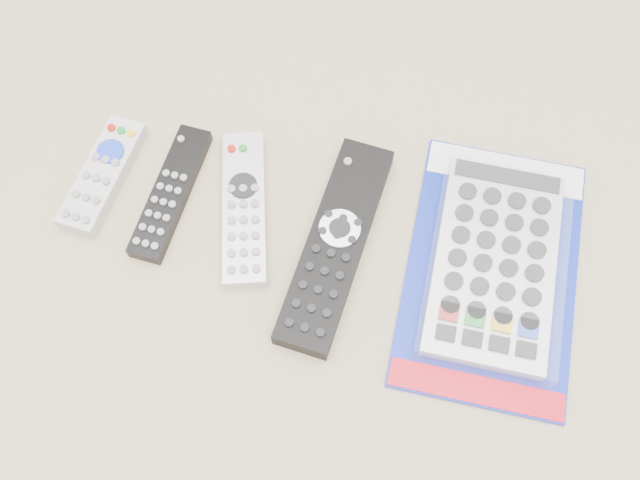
# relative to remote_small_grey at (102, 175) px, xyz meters

# --- Properties ---
(remote_small_grey) EXTENTS (0.07, 0.15, 0.02)m
(remote_small_grey) POSITION_rel_remote_small_grey_xyz_m (0.00, 0.00, 0.00)
(remote_small_grey) COLOR #B0B0B2
(remote_small_grey) RESTS_ON ground
(remote_slim_black) EXTENTS (0.06, 0.17, 0.02)m
(remote_slim_black) POSITION_rel_remote_small_grey_xyz_m (0.08, -0.01, -0.00)
(remote_slim_black) COLOR black
(remote_slim_black) RESTS_ON ground
(remote_silver_dvd) EXTENTS (0.08, 0.19, 0.02)m
(remote_silver_dvd) POSITION_rel_remote_small_grey_xyz_m (0.16, -0.02, -0.00)
(remote_silver_dvd) COLOR #B9B9BE
(remote_silver_dvd) RESTS_ON ground
(remote_large_black) EXTENTS (0.10, 0.25, 0.03)m
(remote_large_black) POSITION_rel_remote_small_grey_xyz_m (0.26, -0.05, 0.00)
(remote_large_black) COLOR black
(remote_large_black) RESTS_ON ground
(jumbo_remote_packaged) EXTENTS (0.20, 0.30, 0.04)m
(jumbo_remote_packaged) POSITION_rel_remote_small_grey_xyz_m (0.43, -0.05, 0.01)
(jumbo_remote_packaged) COLOR #0E21A0
(jumbo_remote_packaged) RESTS_ON ground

